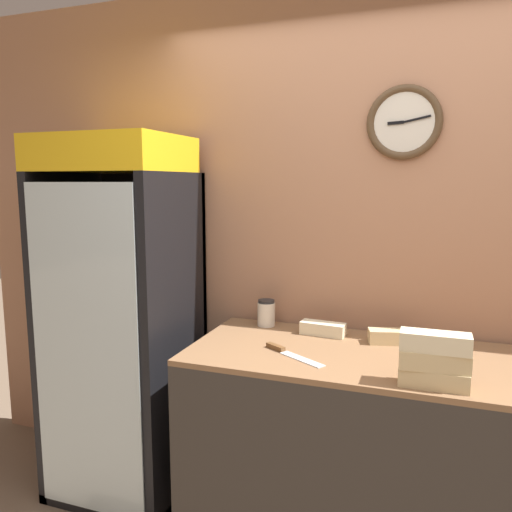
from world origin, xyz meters
The scene contains 10 objects.
wall_back centered at (0.00, 1.33, 1.35)m, with size 5.20×0.09×2.70m.
prep_counter centered at (0.00, 0.91, 0.47)m, with size 1.81×0.73×0.93m.
beverage_cooler centered at (-1.41, 1.00, 1.04)m, with size 0.70×0.63×1.92m.
sandwich_stack_bottom centered at (0.16, 0.63, 0.97)m, with size 0.25×0.09×0.07m.
sandwich_stack_middle centered at (0.16, 0.63, 1.04)m, with size 0.26×0.11×0.07m.
sandwich_stack_top centered at (0.16, 0.63, 1.11)m, with size 0.25×0.09×0.07m.
sandwich_flat_left centered at (-0.36, 1.13, 0.97)m, with size 0.23×0.10×0.06m.
sandwich_flat_right centered at (-0.01, 1.11, 0.97)m, with size 0.25×0.14×0.07m.
chefs_knife centered at (-0.45, 0.80, 0.94)m, with size 0.31×0.21×0.02m.
condiment_jar centered at (-0.67, 1.19, 1.00)m, with size 0.09×0.09×0.14m.
Camera 1 is at (0.13, -1.25, 1.69)m, focal length 35.00 mm.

